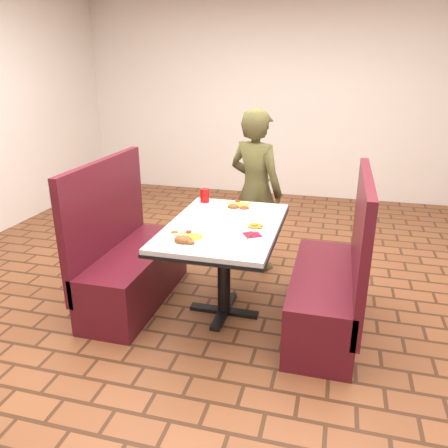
{
  "coord_description": "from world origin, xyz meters",
  "views": [
    {
      "loc": [
        0.77,
        -2.92,
        1.85
      ],
      "look_at": [
        0.0,
        0.0,
        0.75
      ],
      "focal_mm": 35.0,
      "sensor_mm": 36.0,
      "label": 1
    }
  ],
  "objects_px": {
    "red_tumbler": "(205,195)",
    "booth_bench_left": "(129,264)",
    "near_dinner_plate": "(187,237)",
    "booth_bench_right": "(330,288)",
    "dining_table": "(224,236)",
    "diner_person": "(255,191)",
    "plantain_plate": "(255,227)",
    "far_dinner_plate": "(239,205)"
  },
  "relations": [
    {
      "from": "red_tumbler",
      "to": "booth_bench_left",
      "type": "bearing_deg",
      "value": -135.38
    },
    {
      "from": "near_dinner_plate",
      "to": "booth_bench_right",
      "type": "bearing_deg",
      "value": 22.3
    },
    {
      "from": "red_tumbler",
      "to": "dining_table",
      "type": "bearing_deg",
      "value": -58.63
    },
    {
      "from": "diner_person",
      "to": "dining_table",
      "type": "bearing_deg",
      "value": 110.67
    },
    {
      "from": "near_dinner_plate",
      "to": "plantain_plate",
      "type": "height_order",
      "value": "near_dinner_plate"
    },
    {
      "from": "booth_bench_right",
      "to": "near_dinner_plate",
      "type": "xyz_separation_m",
      "value": [
        -0.95,
        -0.39,
        0.45
      ]
    },
    {
      "from": "booth_bench_left",
      "to": "red_tumbler",
      "type": "distance_m",
      "value": 0.85
    },
    {
      "from": "diner_person",
      "to": "plantain_plate",
      "type": "distance_m",
      "value": 0.98
    },
    {
      "from": "dining_table",
      "to": "diner_person",
      "type": "xyz_separation_m",
      "value": [
        0.06,
        0.93,
        0.1
      ]
    },
    {
      "from": "diner_person",
      "to": "plantain_plate",
      "type": "height_order",
      "value": "diner_person"
    },
    {
      "from": "far_dinner_plate",
      "to": "booth_bench_left",
      "type": "bearing_deg",
      "value": -153.94
    },
    {
      "from": "dining_table",
      "to": "far_dinner_plate",
      "type": "xyz_separation_m",
      "value": [
        0.02,
        0.4,
        0.12
      ]
    },
    {
      "from": "far_dinner_plate",
      "to": "red_tumbler",
      "type": "distance_m",
      "value": 0.33
    },
    {
      "from": "diner_person",
      "to": "plantain_plate",
      "type": "xyz_separation_m",
      "value": [
        0.18,
        -0.96,
        0.01
      ]
    },
    {
      "from": "far_dinner_plate",
      "to": "plantain_plate",
      "type": "distance_m",
      "value": 0.48
    },
    {
      "from": "near_dinner_plate",
      "to": "far_dinner_plate",
      "type": "distance_m",
      "value": 0.81
    },
    {
      "from": "plantain_plate",
      "to": "red_tumbler",
      "type": "bearing_deg",
      "value": 135.96
    },
    {
      "from": "diner_person",
      "to": "red_tumbler",
      "type": "bearing_deg",
      "value": 75.13
    },
    {
      "from": "booth_bench_left",
      "to": "red_tumbler",
      "type": "height_order",
      "value": "booth_bench_left"
    },
    {
      "from": "booth_bench_left",
      "to": "far_dinner_plate",
      "type": "relative_size",
      "value": 4.25
    },
    {
      "from": "booth_bench_left",
      "to": "near_dinner_plate",
      "type": "height_order",
      "value": "booth_bench_left"
    },
    {
      "from": "booth_bench_right",
      "to": "dining_table",
      "type": "bearing_deg",
      "value": 180.0
    },
    {
      "from": "near_dinner_plate",
      "to": "booth_bench_left",
      "type": "bearing_deg",
      "value": 148.99
    },
    {
      "from": "booth_bench_left",
      "to": "plantain_plate",
      "type": "height_order",
      "value": "booth_bench_left"
    },
    {
      "from": "dining_table",
      "to": "diner_person",
      "type": "height_order",
      "value": "diner_person"
    },
    {
      "from": "near_dinner_plate",
      "to": "far_dinner_plate",
      "type": "relative_size",
      "value": 1.01
    },
    {
      "from": "booth_bench_left",
      "to": "far_dinner_plate",
      "type": "distance_m",
      "value": 1.01
    },
    {
      "from": "booth_bench_right",
      "to": "diner_person",
      "type": "bearing_deg",
      "value": 128.54
    },
    {
      "from": "booth_bench_right",
      "to": "red_tumbler",
      "type": "relative_size",
      "value": 10.45
    },
    {
      "from": "red_tumbler",
      "to": "plantain_plate",
      "type": "bearing_deg",
      "value": -44.04
    },
    {
      "from": "dining_table",
      "to": "red_tumbler",
      "type": "bearing_deg",
      "value": 121.37
    },
    {
      "from": "near_dinner_plate",
      "to": "far_dinner_plate",
      "type": "height_order",
      "value": "near_dinner_plate"
    },
    {
      "from": "booth_bench_left",
      "to": "plantain_plate",
      "type": "relative_size",
      "value": 6.94
    },
    {
      "from": "booth_bench_right",
      "to": "near_dinner_plate",
      "type": "bearing_deg",
      "value": -157.7
    },
    {
      "from": "diner_person",
      "to": "plantain_plate",
      "type": "bearing_deg",
      "value": 124.86
    },
    {
      "from": "near_dinner_plate",
      "to": "red_tumbler",
      "type": "xyz_separation_m",
      "value": [
        -0.15,
        0.88,
        0.03
      ]
    },
    {
      "from": "dining_table",
      "to": "red_tumbler",
      "type": "distance_m",
      "value": 0.6
    },
    {
      "from": "near_dinner_plate",
      "to": "red_tumbler",
      "type": "bearing_deg",
      "value": 99.61
    },
    {
      "from": "dining_table",
      "to": "booth_bench_left",
      "type": "xyz_separation_m",
      "value": [
        -0.8,
        0.0,
        -0.32
      ]
    },
    {
      "from": "dining_table",
      "to": "near_dinner_plate",
      "type": "distance_m",
      "value": 0.44
    },
    {
      "from": "near_dinner_plate",
      "to": "red_tumbler",
      "type": "distance_m",
      "value": 0.89
    },
    {
      "from": "near_dinner_plate",
      "to": "plantain_plate",
      "type": "distance_m",
      "value": 0.53
    }
  ]
}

